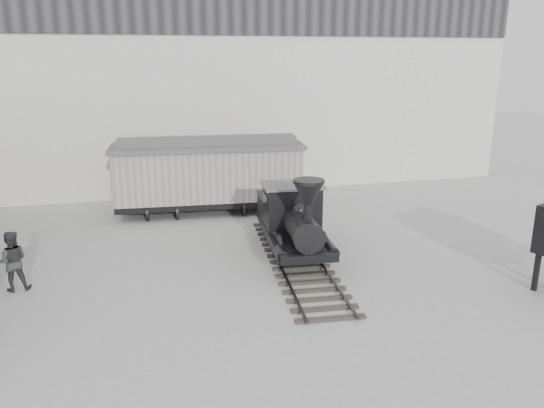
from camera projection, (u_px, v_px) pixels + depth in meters
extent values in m
plane|color=#9E9E9B|center=(277.00, 312.00, 15.11)|extent=(90.00, 90.00, 0.00)
cube|color=silver|center=(202.00, 86.00, 27.58)|extent=(34.00, 2.40, 11.00)
cube|color=#232326|center=(203.00, 2.00, 25.33)|extent=(34.00, 0.12, 3.00)
cube|color=#39352F|center=(298.00, 260.00, 18.73)|extent=(2.82, 9.32, 0.16)
cube|color=#2D2D30|center=(278.00, 260.00, 18.60)|extent=(0.91, 9.15, 0.06)
cube|color=#2D2D30|center=(317.00, 258.00, 18.83)|extent=(0.91, 9.15, 0.06)
cylinder|color=black|center=(279.00, 250.00, 17.96)|extent=(0.22, 1.10, 1.10)
cylinder|color=black|center=(323.00, 247.00, 18.21)|extent=(0.22, 1.10, 1.10)
cylinder|color=black|center=(272.00, 237.00, 19.19)|extent=(0.22, 1.10, 1.10)
cylinder|color=black|center=(314.00, 235.00, 19.44)|extent=(0.22, 1.10, 1.10)
cube|color=black|center=(297.00, 239.00, 18.67)|extent=(2.31, 3.76, 0.28)
cylinder|color=black|center=(302.00, 228.00, 17.83)|extent=(1.20, 2.38, 1.00)
cylinder|color=black|center=(308.00, 213.00, 16.77)|extent=(0.28, 0.28, 0.60)
cone|color=black|center=(309.00, 193.00, 16.59)|extent=(1.04, 1.04, 0.70)
sphere|color=black|center=(299.00, 211.00, 18.08)|extent=(0.52, 0.52, 0.52)
cube|color=black|center=(292.00, 207.00, 19.27)|extent=(2.06, 1.52, 1.55)
cube|color=#5C5A5A|center=(292.00, 185.00, 19.05)|extent=(2.28, 1.74, 0.08)
cube|color=black|center=(283.00, 208.00, 21.13)|extent=(1.97, 2.15, 0.90)
cylinder|color=black|center=(163.00, 207.00, 24.28)|extent=(1.90, 0.89, 0.74)
cylinder|color=black|center=(255.00, 202.00, 24.99)|extent=(1.90, 0.89, 0.74)
cube|color=black|center=(209.00, 201.00, 24.58)|extent=(8.48, 2.97, 0.28)
cube|color=gray|center=(208.00, 173.00, 24.23)|extent=(8.49, 3.06, 2.31)
cube|color=#5C5A5A|center=(208.00, 146.00, 23.89)|extent=(8.78, 3.36, 0.18)
cube|color=#5C5A5A|center=(207.00, 141.00, 23.82)|extent=(8.01, 1.74, 0.33)
imported|color=#323335|center=(12.00, 261.00, 16.30)|extent=(1.00, 0.81, 1.92)
cube|color=black|center=(536.00, 271.00, 16.35)|extent=(0.18, 0.18, 1.26)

